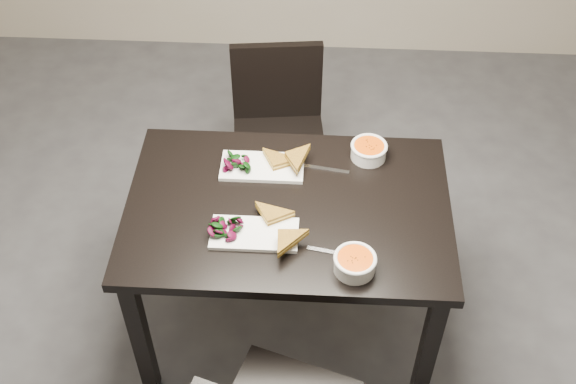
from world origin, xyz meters
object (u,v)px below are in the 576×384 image
object	(u,v)px
plate_near	(254,234)
soup_bowl_near	(355,262)
table	(288,223)
plate_far	(262,167)
chair_far	(278,124)
soup_bowl_far	(369,150)

from	to	relation	value
plate_near	soup_bowl_near	bearing A→B (deg)	-20.86
table	plate_far	size ratio (longest dim) A/B	3.75
plate_near	soup_bowl_near	world-z (taller)	soup_bowl_near
plate_far	soup_bowl_near	bearing A→B (deg)	-53.65
chair_far	table	bearing A→B (deg)	-90.00
soup_bowl_far	chair_far	bearing A→B (deg)	128.17
table	plate_near	bearing A→B (deg)	-126.08
chair_far	soup_bowl_near	bearing A→B (deg)	-79.25
table	chair_far	bearing A→B (deg)	96.46
chair_far	soup_bowl_far	size ratio (longest dim) A/B	5.90
plate_far	soup_bowl_far	distance (m)	0.42
plate_far	table	bearing A→B (deg)	-59.96
table	plate_near	distance (m)	0.22
soup_bowl_near	plate_far	world-z (taller)	soup_bowl_near
soup_bowl_near	plate_far	xyz separation A→B (m)	(-0.35, 0.48, -0.03)
plate_near	plate_far	bearing A→B (deg)	89.94
plate_near	soup_bowl_near	distance (m)	0.38
plate_near	soup_bowl_far	xyz separation A→B (m)	(0.41, 0.43, 0.03)
soup_bowl_near	plate_far	bearing A→B (deg)	126.35
chair_far	soup_bowl_near	world-z (taller)	chair_far
plate_near	soup_bowl_near	xyz separation A→B (m)	(0.35, -0.13, 0.03)
table	plate_far	xyz separation A→B (m)	(-0.11, 0.19, 0.11)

